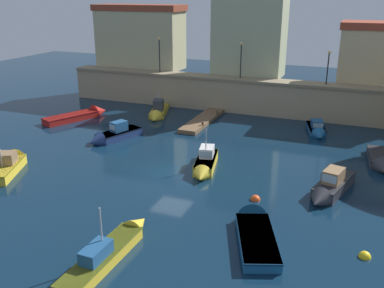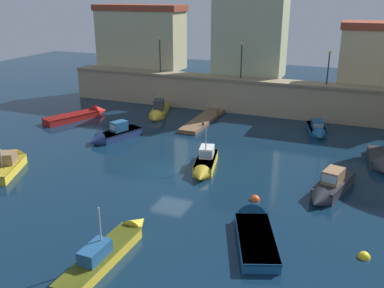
% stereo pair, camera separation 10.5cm
% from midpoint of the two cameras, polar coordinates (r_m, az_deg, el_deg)
% --- Properties ---
extents(ground_plane, '(102.48, 102.48, 0.00)m').
position_cam_midpoint_polar(ground_plane, '(30.21, -2.68, -4.05)').
color(ground_plane, '#0C2338').
extents(quay_wall, '(40.26, 2.40, 3.59)m').
position_cam_midpoint_polar(quay_wall, '(45.93, 6.83, 6.50)').
color(quay_wall, tan).
rests_on(quay_wall, ground).
extents(old_town_backdrop, '(36.77, 4.64, 9.45)m').
position_cam_midpoint_polar(old_town_backdrop, '(48.37, 6.52, 13.68)').
color(old_town_backdrop, '#BBB486').
rests_on(old_town_backdrop, ground).
extents(pier_dock, '(1.74, 8.43, 0.70)m').
position_cam_midpoint_polar(pier_dock, '(42.22, 1.56, 3.18)').
color(pier_dock, brown).
rests_on(pier_dock, ground).
extents(quay_lamp_0, '(0.32, 0.32, 3.83)m').
position_cam_midpoint_polar(quay_lamp_0, '(48.57, -4.23, 12.43)').
color(quay_lamp_0, black).
rests_on(quay_lamp_0, quay_wall).
extents(quay_lamp_1, '(0.32, 0.32, 3.68)m').
position_cam_midpoint_polar(quay_lamp_1, '(45.26, 6.66, 11.73)').
color(quay_lamp_1, black).
rests_on(quay_lamp_1, quay_wall).
extents(quay_lamp_2, '(0.32, 0.32, 3.23)m').
position_cam_midpoint_polar(quay_lamp_2, '(43.80, 17.79, 10.34)').
color(quay_lamp_2, black).
rests_on(quay_lamp_2, quay_wall).
extents(moored_boat_0, '(1.97, 5.07, 1.52)m').
position_cam_midpoint_polar(moored_boat_0, '(34.51, 23.93, -2.17)').
color(moored_boat_0, '#333338').
rests_on(moored_boat_0, ground).
extents(moored_boat_1, '(2.38, 5.29, 3.25)m').
position_cam_midpoint_polar(moored_boat_1, '(30.69, 1.82, -2.66)').
color(moored_boat_1, gold).
rests_on(moored_boat_1, ground).
extents(moored_boat_3, '(3.24, 5.36, 1.93)m').
position_cam_midpoint_polar(moored_boat_3, '(37.54, -10.44, 1.16)').
color(moored_boat_3, navy).
rests_on(moored_boat_3, ground).
extents(moored_boat_4, '(3.77, 6.26, 1.68)m').
position_cam_midpoint_polar(moored_boat_4, '(23.40, 8.29, -10.94)').
color(moored_boat_4, '#195689').
rests_on(moored_boat_4, ground).
extents(moored_boat_5, '(4.22, 6.91, 1.56)m').
position_cam_midpoint_polar(moored_boat_5, '(44.90, -14.34, 3.76)').
color(moored_boat_5, red).
rests_on(moored_boat_5, ground).
extents(moored_boat_6, '(2.42, 4.69, 1.57)m').
position_cam_midpoint_polar(moored_boat_6, '(40.21, 16.41, 1.78)').
color(moored_boat_6, '#195689').
rests_on(moored_boat_6, ground).
extents(moored_boat_7, '(2.72, 5.71, 1.88)m').
position_cam_midpoint_polar(moored_boat_7, '(28.37, 17.95, -5.52)').
color(moored_boat_7, '#333338').
rests_on(moored_boat_7, ground).
extents(moored_boat_8, '(3.58, 5.56, 2.38)m').
position_cam_midpoint_polar(moored_boat_8, '(33.50, -23.01, -2.36)').
color(moored_boat_8, gold).
rests_on(moored_boat_8, ground).
extents(moored_boat_9, '(1.31, 6.96, 3.20)m').
position_cam_midpoint_polar(moored_boat_9, '(21.67, -10.61, -13.43)').
color(moored_boat_9, gold).
rests_on(moored_boat_9, ground).
extents(moored_boat_10, '(3.26, 6.19, 2.82)m').
position_cam_midpoint_polar(moored_boat_10, '(44.45, -4.47, 4.23)').
color(moored_boat_10, gold).
rests_on(moored_boat_10, ground).
extents(mooring_buoy_0, '(0.61, 0.61, 0.61)m').
position_cam_midpoint_polar(mooring_buoy_0, '(26.92, 8.48, -7.35)').
color(mooring_buoy_0, '#EA4C19').
rests_on(mooring_buoy_0, ground).
extents(mooring_buoy_1, '(0.59, 0.59, 0.59)m').
position_cam_midpoint_polar(mooring_buoy_1, '(22.97, 22.00, -13.79)').
color(mooring_buoy_1, yellow).
rests_on(mooring_buoy_1, ground).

